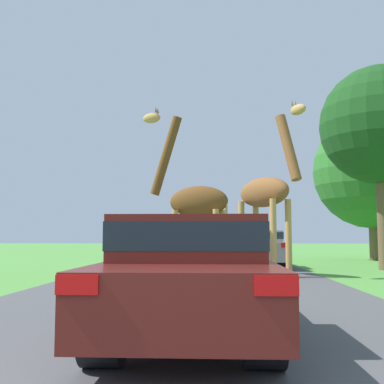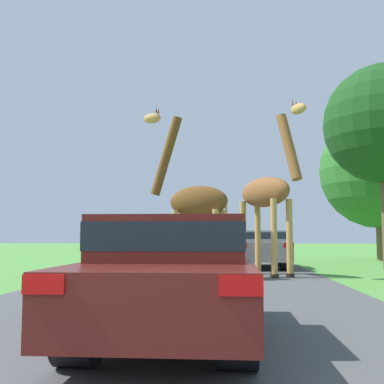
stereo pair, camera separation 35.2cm
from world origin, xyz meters
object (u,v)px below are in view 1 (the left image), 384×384
car_far_ahead (257,247)px  car_queue_left (140,248)px  tree_left_edge (372,171)px  giraffe_near_road (193,201)px  car_queue_right (168,245)px  car_lead_maroon (190,273)px  tree_right_cluster (380,126)px  giraffe_companion (267,195)px

car_far_ahead → car_queue_left: bearing=156.5°
car_far_ahead → tree_left_edge: size_ratio=0.58×
giraffe_near_road → car_queue_right: (-2.10, 13.86, -1.48)m
tree_left_edge → car_far_ahead: bearing=-137.4°
car_lead_maroon → car_queue_left: size_ratio=0.88×
car_lead_maroon → giraffe_near_road: bearing=92.5°
giraffe_near_road → car_lead_maroon: 8.02m
car_queue_left → tree_right_cluster: (9.16, -3.11, 4.48)m
giraffe_near_road → giraffe_companion: size_ratio=0.99×
tree_right_cluster → car_far_ahead: bearing=166.7°
tree_left_edge → car_queue_left: bearing=-161.8°
giraffe_near_road → tree_left_edge: bearing=-20.0°
car_queue_right → giraffe_near_road: bearing=-81.4°
car_queue_right → tree_left_edge: tree_left_edge is taller
car_lead_maroon → car_far_ahead: size_ratio=0.97×
car_lead_maroon → car_far_ahead: 12.87m
car_lead_maroon → car_far_ahead: car_lead_maroon is taller
car_queue_right → tree_left_edge: 11.61m
car_queue_left → tree_left_edge: size_ratio=0.65×
tree_left_edge → tree_right_cluster: size_ratio=0.99×
car_lead_maroon → car_far_ahead: bearing=81.7°
car_queue_right → car_queue_left: car_queue_right is taller
car_queue_left → tree_left_edge: bearing=18.2°
car_far_ahead → tree_left_edge: tree_left_edge is taller
tree_left_edge → tree_right_cluster: 7.01m
tree_right_cluster → giraffe_companion: bearing=-147.7°
giraffe_near_road → car_queue_left: (-2.59, 6.93, -1.50)m
car_queue_right → tree_right_cluster: bearing=-49.2°
giraffe_companion → giraffe_near_road: bearing=-9.3°
giraffe_companion → car_queue_left: 7.78m
giraffe_near_road → giraffe_companion: (2.17, 1.03, 0.24)m
car_queue_right → tree_right_cluster: (8.67, -10.04, 4.46)m
car_queue_left → car_queue_right: bearing=86.0°
giraffe_near_road → tree_right_cluster: size_ratio=0.68×
car_queue_left → tree_left_edge: tree_left_edge is taller
giraffe_companion → car_queue_left: bearing=-85.7°
car_queue_right → car_far_ahead: (4.31, -9.01, 0.06)m
giraffe_companion → car_far_ahead: size_ratio=1.18×
giraffe_near_road → car_queue_left: 7.55m
giraffe_companion → car_queue_right: size_ratio=1.06×
car_far_ahead → car_queue_right: bearing=115.5°
giraffe_near_road → car_lead_maroon: bearing=-159.0°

